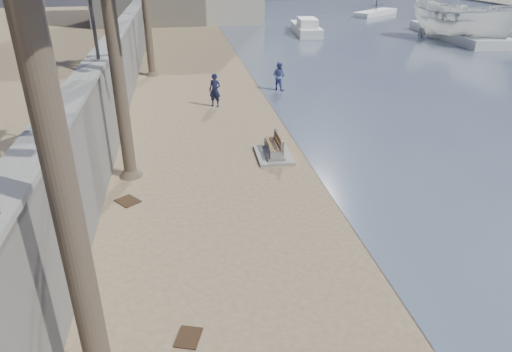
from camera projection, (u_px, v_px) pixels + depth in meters
seawall at (124, 64)px, 23.42m from camera, size 0.45×70.00×3.50m
wall_cap at (119, 28)px, 22.63m from camera, size 0.80×70.00×0.12m
bench_far at (274, 148)px, 16.96m from camera, size 1.31×1.90×0.78m
person_a at (215, 88)px, 22.34m from camera, size 0.81×0.71×1.87m
person_b at (279, 74)px, 25.18m from camera, size 1.05×1.04×1.72m
boat_cruiser at (464, 20)px, 38.69m from camera, size 5.09×5.15×4.51m
yacht_near at (457, 34)px, 41.29m from camera, size 4.27×12.75×1.50m
yacht_far at (306, 30)px, 43.86m from camera, size 2.90×7.61×1.50m
sailboat_west at (376, 13)px, 57.03m from camera, size 7.33×6.60×9.44m
debris_c at (128, 201)px, 13.96m from camera, size 0.86×0.89×0.03m
debris_d at (189, 337)px, 8.98m from camera, size 0.61×0.68×0.03m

